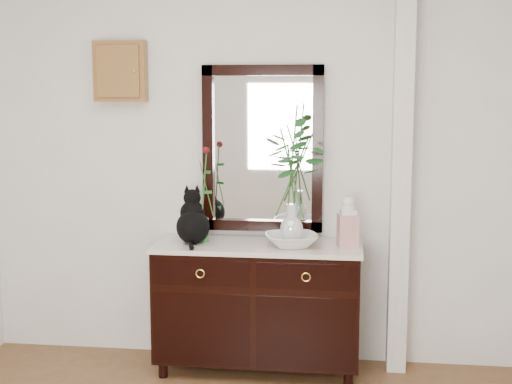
# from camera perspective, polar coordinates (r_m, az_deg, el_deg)

# --- Properties ---
(wall_back) EXTENTS (3.60, 0.04, 2.70)m
(wall_back) POSITION_cam_1_polar(r_m,az_deg,el_deg) (4.76, -0.66, 2.41)
(wall_back) COLOR silver
(wall_back) RESTS_ON ground
(pilaster) EXTENTS (0.12, 0.20, 2.70)m
(pilaster) POSITION_cam_1_polar(r_m,az_deg,el_deg) (4.64, 11.52, 2.10)
(pilaster) COLOR silver
(pilaster) RESTS_ON ground
(sideboard) EXTENTS (1.33, 0.52, 0.82)m
(sideboard) POSITION_cam_1_polar(r_m,az_deg,el_deg) (4.67, 0.16, -8.67)
(sideboard) COLOR black
(sideboard) RESTS_ON ground
(wall_mirror) EXTENTS (0.80, 0.06, 1.10)m
(wall_mirror) POSITION_cam_1_polar(r_m,az_deg,el_deg) (4.72, 0.52, 3.46)
(wall_mirror) COLOR black
(wall_mirror) RESTS_ON wall_back
(key_cabinet) EXTENTS (0.35, 0.10, 0.40)m
(key_cabinet) POSITION_cam_1_polar(r_m,az_deg,el_deg) (4.89, -10.79, 9.46)
(key_cabinet) COLOR brown
(key_cabinet) RESTS_ON wall_back
(cat) EXTENTS (0.32, 0.36, 0.35)m
(cat) POSITION_cam_1_polar(r_m,az_deg,el_deg) (4.59, -5.08, -1.93)
(cat) COLOR black
(cat) RESTS_ON sideboard
(lotus_bowl) EXTENTS (0.40, 0.40, 0.08)m
(lotus_bowl) POSITION_cam_1_polar(r_m,az_deg,el_deg) (4.49, 2.86, -3.88)
(lotus_bowl) COLOR white
(lotus_bowl) RESTS_ON sideboard
(vase_branches) EXTENTS (0.50, 0.50, 0.88)m
(vase_branches) POSITION_cam_1_polar(r_m,az_deg,el_deg) (4.43, 2.89, 1.44)
(vase_branches) COLOR silver
(vase_branches) RESTS_ON lotus_bowl
(bud_vase_rose) EXTENTS (0.08, 0.08, 0.63)m
(bud_vase_rose) POSITION_cam_1_polar(r_m,az_deg,el_deg) (4.59, -4.15, -0.14)
(bud_vase_rose) COLOR #2A6A2D
(bud_vase_rose) RESTS_ON sideboard
(ginger_jar) EXTENTS (0.14, 0.14, 0.33)m
(ginger_jar) POSITION_cam_1_polar(r_m,az_deg,el_deg) (4.50, 7.37, -2.31)
(ginger_jar) COLOR white
(ginger_jar) RESTS_ON sideboard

